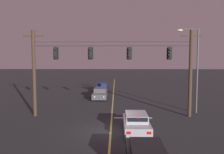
{
  "coord_description": "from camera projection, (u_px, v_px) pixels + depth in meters",
  "views": [
    {
      "loc": [
        0.39,
        -16.74,
        5.4
      ],
      "look_at": [
        0.0,
        5.53,
        3.52
      ],
      "focal_mm": 37.9,
      "sensor_mm": 36.0,
      "label": 1
    }
  ],
  "objects": [
    {
      "name": "ground_plane",
      "position": [
        111.0,
        132.0,
        17.14
      ],
      "size": [
        180.0,
        180.0,
        0.0
      ],
      "primitive_type": "plane",
      "color": "#28282B"
    },
    {
      "name": "lane_centre_stripe",
      "position": [
        113.0,
        103.0,
        27.63
      ],
      "size": [
        0.14,
        60.0,
        0.01
      ],
      "primitive_type": "cube",
      "color": "#D1C64C",
      "rests_on": "ground"
    },
    {
      "name": "stop_bar_paint",
      "position": [
        133.0,
        118.0,
        21.02
      ],
      "size": [
        3.4,
        0.36,
        0.01
      ],
      "primitive_type": "cube",
      "color": "silver",
      "rests_on": "ground"
    },
    {
      "name": "signal_span_assembly",
      "position": [
        112.0,
        72.0,
        21.31
      ],
      "size": [
        15.94,
        0.32,
        7.81
      ],
      "color": "#423021",
      "rests_on": "ground"
    },
    {
      "name": "traffic_light_leftmost",
      "position": [
        55.0,
        53.0,
        21.24
      ],
      "size": [
        0.48,
        0.41,
        1.22
      ],
      "color": "black"
    },
    {
      "name": "traffic_light_left_inner",
      "position": [
        90.0,
        53.0,
        21.18
      ],
      "size": [
        0.48,
        0.41,
        1.22
      ],
      "color": "black"
    },
    {
      "name": "traffic_light_centre",
      "position": [
        129.0,
        53.0,
        21.12
      ],
      "size": [
        0.48,
        0.41,
        1.22
      ],
      "color": "black"
    },
    {
      "name": "traffic_light_right_inner",
      "position": [
        170.0,
        53.0,
        21.06
      ],
      "size": [
        0.48,
        0.41,
        1.22
      ],
      "color": "black"
    },
    {
      "name": "car_waiting_near_lane",
      "position": [
        136.0,
        123.0,
        17.08
      ],
      "size": [
        1.8,
        4.33,
        1.39
      ],
      "color": "#A5A5AD",
      "rests_on": "ground"
    },
    {
      "name": "car_oncoming_lead",
      "position": [
        100.0,
        94.0,
        30.82
      ],
      "size": [
        1.8,
        4.42,
        1.39
      ],
      "color": "#4C4C51",
      "rests_on": "ground"
    },
    {
      "name": "car_oncoming_trailing",
      "position": [
        102.0,
        88.0,
        36.9
      ],
      "size": [
        1.8,
        4.42,
        1.39
      ],
      "color": "navy",
      "rests_on": "ground"
    },
    {
      "name": "street_lamp_corner",
      "position": [
        194.0,
        63.0,
        22.51
      ],
      "size": [
        2.11,
        0.3,
        8.14
      ],
      "color": "#4C4F54",
      "rests_on": "ground"
    }
  ]
}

